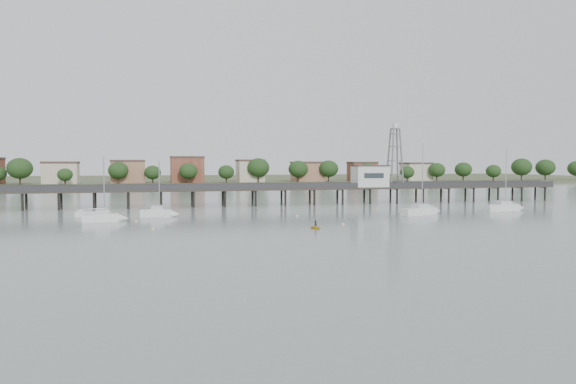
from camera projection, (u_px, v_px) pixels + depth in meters
name	position (u px, v px, depth m)	size (l,w,h in m)	color
ground_plane	(368.00, 240.00, 71.58)	(500.00, 500.00, 0.00)	gray
pier	(269.00, 189.00, 129.47)	(150.00, 5.00, 5.50)	#2D2823
pier_building	(370.00, 176.00, 135.44)	(8.40, 5.40, 5.30)	silver
lattice_tower	(395.00, 158.00, 136.80)	(3.20, 3.20, 15.50)	slate
sailboat_d	(509.00, 208.00, 115.00)	(8.41, 2.83, 13.71)	white
sailboat_b	(162.00, 213.00, 102.05)	(6.63, 3.32, 10.72)	white
sailboat_c	(426.00, 211.00, 106.94)	(9.06, 5.13, 14.33)	white
sailboat_a	(108.00, 218.00, 93.89)	(6.97, 2.73, 11.37)	white
white_tender	(86.00, 214.00, 102.96)	(3.97, 2.35, 1.44)	white
yellow_dinghy	(316.00, 229.00, 83.89)	(1.85, 0.54, 2.59)	gold
dinghy_occupant	(316.00, 229.00, 83.89)	(0.39, 1.06, 0.25)	black
mooring_buoys	(316.00, 218.00, 99.94)	(73.96, 27.27, 0.39)	beige
far_shore	(199.00, 179.00, 303.57)	(500.00, 170.00, 10.40)	#475133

